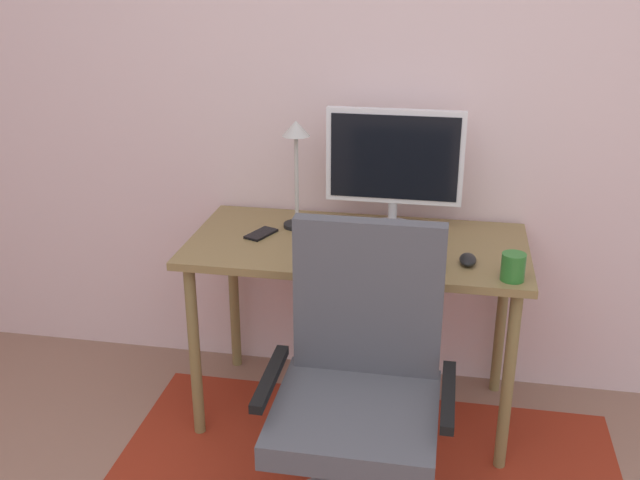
{
  "coord_description": "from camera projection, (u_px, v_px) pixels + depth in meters",
  "views": [
    {
      "loc": [
        0.24,
        -0.83,
        1.83
      ],
      "look_at": [
        -0.2,
        1.56,
        0.86
      ],
      "focal_mm": 41.68,
      "sensor_mm": 36.0,
      "label": 1
    }
  ],
  "objects": [
    {
      "name": "wall_back",
      "position": [
        396.0,
        85.0,
        3.01
      ],
      "size": [
        6.0,
        0.1,
        2.6
      ],
      "primitive_type": "cube",
      "color": "silver",
      "rests_on": "ground"
    },
    {
      "name": "desk",
      "position": [
        357.0,
        262.0,
        2.89
      ],
      "size": [
        1.3,
        0.65,
        0.76
      ],
      "color": "olive",
      "rests_on": "ground"
    },
    {
      "name": "monitor",
      "position": [
        394.0,
        161.0,
        2.9
      ],
      "size": [
        0.54,
        0.18,
        0.48
      ],
      "color": "#B2B2B7",
      "rests_on": "desk"
    },
    {
      "name": "keyboard",
      "position": [
        382.0,
        260.0,
        2.68
      ],
      "size": [
        0.43,
        0.13,
        0.02
      ],
      "primitive_type": "cube",
      "color": "black",
      "rests_on": "desk"
    },
    {
      "name": "computer_mouse",
      "position": [
        468.0,
        260.0,
        2.66
      ],
      "size": [
        0.06,
        0.1,
        0.03
      ],
      "primitive_type": "ellipsoid",
      "color": "black",
      "rests_on": "desk"
    },
    {
      "name": "coffee_cup",
      "position": [
        513.0,
        267.0,
        2.52
      ],
      "size": [
        0.08,
        0.08,
        0.1
      ],
      "primitive_type": "cylinder",
      "color": "#2A6F28",
      "rests_on": "desk"
    },
    {
      "name": "cell_phone",
      "position": [
        261.0,
        234.0,
        2.93
      ],
      "size": [
        0.12,
        0.16,
        0.01
      ],
      "primitive_type": "cube",
      "rotation": [
        0.0,
        0.0,
        -0.39
      ],
      "color": "black",
      "rests_on": "desk"
    },
    {
      "name": "desk_lamp",
      "position": [
        296.0,
        152.0,
        2.9
      ],
      "size": [
        0.11,
        0.11,
        0.44
      ],
      "color": "black",
      "rests_on": "desk"
    },
    {
      "name": "office_chair",
      "position": [
        359.0,
        414.0,
        2.37
      ],
      "size": [
        0.59,
        0.53,
        1.04
      ],
      "rotation": [
        0.0,
        0.0,
        -0.0
      ],
      "color": "slate",
      "rests_on": "ground"
    }
  ]
}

